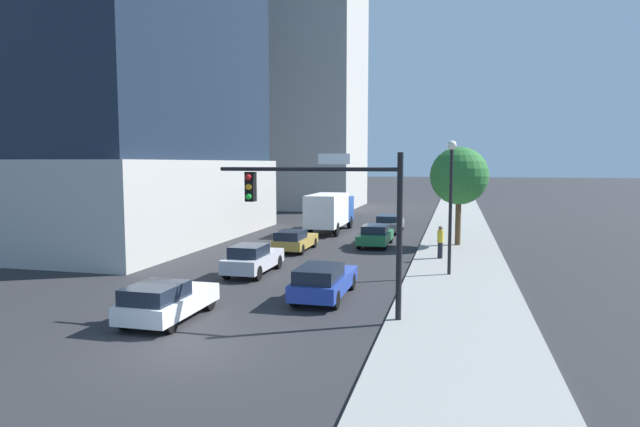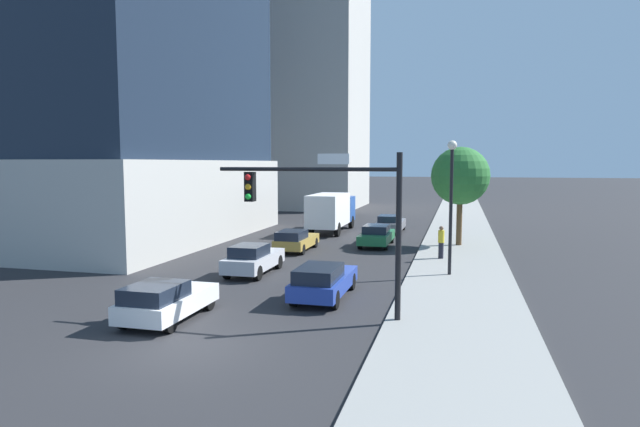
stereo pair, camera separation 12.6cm
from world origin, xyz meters
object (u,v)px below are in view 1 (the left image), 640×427
(street_lamp, at_px, (451,188))
(car_blue, at_px, (323,281))
(construction_building, at_px, (294,56))
(car_green, at_px, (375,235))
(street_tree, at_px, (459,176))
(car_white, at_px, (166,301))
(pedestrian_yellow_shirt, at_px, (440,242))
(traffic_light_pole, at_px, (330,203))
(car_gold, at_px, (295,240))
(car_gray, at_px, (389,224))
(box_truck, at_px, (330,210))
(car_silver, at_px, (253,259))

(street_lamp, xyz_separation_m, car_blue, (-4.81, -5.42, -3.50))
(construction_building, xyz_separation_m, car_green, (14.52, -29.66, -17.70))
(street_tree, distance_m, car_white, 21.99)
(car_white, height_order, pedestrian_yellow_shirt, pedestrian_yellow_shirt)
(car_white, distance_m, pedestrian_yellow_shirt, 16.53)
(traffic_light_pole, xyz_separation_m, car_gold, (-5.38, 13.51, -3.37))
(car_blue, distance_m, car_white, 6.21)
(traffic_light_pole, relative_size, car_white, 1.59)
(car_gold, relative_size, pedestrian_yellow_shirt, 2.36)
(street_tree, xyz_separation_m, car_green, (-5.21, -0.88, -3.88))
(street_tree, distance_m, car_green, 6.55)
(car_gray, bearing_deg, street_lamp, -73.30)
(construction_building, distance_m, car_gray, 32.03)
(street_lamp, distance_m, street_tree, 9.66)
(box_truck, bearing_deg, street_tree, -28.46)
(traffic_light_pole, relative_size, street_tree, 1.03)
(car_gold, distance_m, car_green, 5.60)
(street_tree, bearing_deg, car_silver, -130.92)
(traffic_light_pole, height_order, car_silver, traffic_light_pole)
(street_lamp, xyz_separation_m, car_silver, (-9.33, -1.58, -3.49))
(car_silver, relative_size, car_green, 0.94)
(car_silver, bearing_deg, car_green, 66.40)
(street_lamp, height_order, car_gray, street_lamp)
(construction_building, bearing_deg, traffic_light_pole, -71.69)
(pedestrian_yellow_shirt, bearing_deg, street_lamp, -82.79)
(construction_building, xyz_separation_m, car_silver, (10.00, -40.01, -17.66))
(street_lamp, xyz_separation_m, car_green, (-4.81, 8.77, -3.53))
(street_lamp, bearing_deg, traffic_light_pole, -116.12)
(traffic_light_pole, relative_size, street_lamp, 1.03)
(car_gold, relative_size, box_truck, 0.56)
(car_white, bearing_deg, box_truck, 90.00)
(car_blue, relative_size, car_white, 1.15)
(car_gold, distance_m, pedestrian_yellow_shirt, 8.87)
(street_tree, height_order, pedestrian_yellow_shirt, street_tree)
(car_gray, relative_size, box_truck, 0.61)
(street_lamp, height_order, car_silver, street_lamp)
(street_tree, xyz_separation_m, car_gray, (-5.21, 6.40, -3.90))
(car_gray, distance_m, pedestrian_yellow_shirt, 12.49)
(box_truck, bearing_deg, car_white, -90.00)
(car_white, xyz_separation_m, box_truck, (-0.00, 24.61, 1.03))
(car_white, relative_size, car_green, 0.89)
(traffic_light_pole, xyz_separation_m, car_green, (-0.86, 16.82, -3.36))
(street_lamp, bearing_deg, car_green, 118.77)
(car_gold, xyz_separation_m, car_silver, (-0.00, -7.04, 0.06))
(car_gray, bearing_deg, car_white, -99.96)
(traffic_light_pole, distance_m, box_truck, 23.71)
(car_silver, bearing_deg, box_truck, 90.00)
(car_silver, distance_m, box_truck, 16.53)
(construction_building, bearing_deg, street_lamp, -63.30)
(car_gold, bearing_deg, street_lamp, -30.33)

